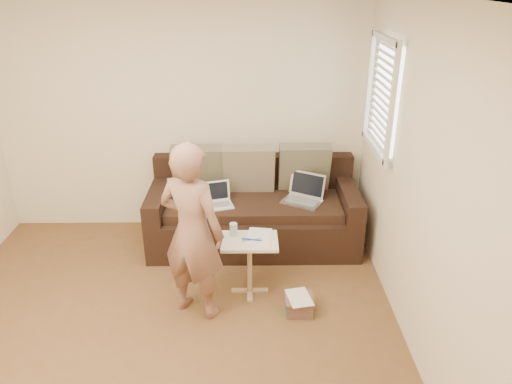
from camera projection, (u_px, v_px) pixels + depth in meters
floor at (155, 360)px, 3.77m from camera, size 4.50×4.50×0.00m
wall_back at (181, 116)px, 5.27m from camera, size 4.00×0.00×4.00m
wall_right at (439, 208)px, 3.25m from camera, size 0.00×4.50×4.50m
window_blinds at (382, 95)px, 4.44m from camera, size 0.12×0.88×1.08m
sofa at (254, 207)px, 5.21m from camera, size 2.20×0.95×0.85m
pillow_left at (198, 169)px, 5.24m from camera, size 0.55×0.29×0.57m
pillow_mid at (249, 169)px, 5.23m from camera, size 0.55×0.27×0.57m
pillow_right at (304, 167)px, 5.28m from camera, size 0.55×0.28×0.57m
laptop_silver at (302, 202)px, 5.11m from camera, size 0.48×0.44×0.26m
laptop_white at (217, 206)px, 5.02m from camera, size 0.37×0.31×0.23m
person at (192, 232)px, 3.99m from camera, size 0.68×0.59×1.57m
side_table at (250, 266)px, 4.45m from camera, size 0.51×0.35×0.56m
drinking_glass at (233, 230)px, 4.38m from camera, size 0.07×0.07×0.12m
scissors at (252, 240)px, 4.32m from camera, size 0.20×0.14×0.02m
paper_on_table at (259, 236)px, 4.39m from camera, size 0.25×0.33×0.00m
striped_box at (299, 304)px, 4.26m from camera, size 0.25×0.25×0.15m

